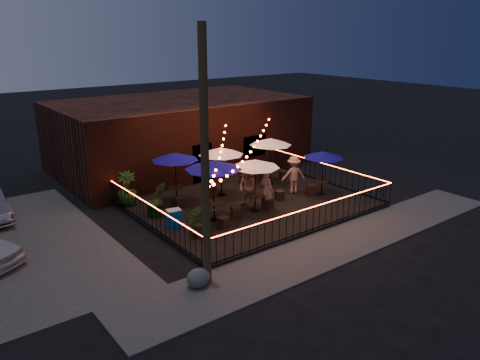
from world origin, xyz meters
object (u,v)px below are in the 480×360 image
object	(u,v)px
cafe_table_3	(221,152)
cooler	(174,218)
utility_pole	(205,163)
cafe_table_0	(213,166)
boulder	(199,278)
cafe_table_4	(323,155)
cafe_table_1	(175,157)
cafe_table_5	(271,142)
cafe_table_2	(255,164)

from	to	relation	value
cafe_table_3	cooler	xyz separation A→B (m)	(-3.77, -2.02, -1.78)
utility_pole	cafe_table_0	bearing A→B (deg)	53.24
cafe_table_0	boulder	size ratio (longest dim) A/B	3.14
cafe_table_0	cafe_table_4	xyz separation A→B (m)	(6.06, -0.40, -0.42)
utility_pole	cafe_table_1	xyz separation A→B (m)	(2.76, 6.76, -1.68)
cafe_table_0	boulder	bearing A→B (deg)	-129.72
cafe_table_4	boulder	distance (m)	10.20
cafe_table_0	cafe_table_5	xyz separation A→B (m)	(5.20, 2.45, -0.19)
cooler	boulder	xyz separation A→B (m)	(-1.63, -4.40, -0.20)
cafe_table_3	boulder	bearing A→B (deg)	-130.05
cafe_table_2	cafe_table_0	bearing A→B (deg)	174.69
cafe_table_1	cafe_table_4	size ratio (longest dim) A/B	1.00
cooler	cafe_table_0	bearing A→B (deg)	-4.26
cooler	cafe_table_2	bearing A→B (deg)	0.11
cafe_table_1	cafe_table_5	size ratio (longest dim) A/B	0.96
cafe_table_4	cafe_table_2	bearing A→B (deg)	176.96
cafe_table_0	boulder	xyz separation A→B (m)	(-3.32, -4.00, -2.20)
cafe_table_0	cafe_table_3	world-z (taller)	cafe_table_0
utility_pole	cooler	distance (m)	5.68
cafe_table_1	cafe_table_4	distance (m)	7.03
utility_pole	cafe_table_5	xyz separation A→B (m)	(8.12, 6.36, -1.67)
cafe_table_5	boulder	size ratio (longest dim) A/B	2.94
cooler	cafe_table_3	bearing A→B (deg)	37.27
cafe_table_2	cafe_table_5	world-z (taller)	cafe_table_5
cafe_table_0	cafe_table_4	bearing A→B (deg)	-3.81
cafe_table_1	cafe_table_2	world-z (taller)	cafe_table_1
cafe_table_1	cooler	bearing A→B (deg)	-122.10
cafe_table_5	cafe_table_4	bearing A→B (deg)	-73.10
utility_pole	cafe_table_2	size ratio (longest dim) A/B	3.41
cafe_table_4	boulder	bearing A→B (deg)	-159.05
cafe_table_1	boulder	bearing A→B (deg)	-114.77
cafe_table_5	cafe_table_0	bearing A→B (deg)	-154.78
cafe_table_1	cafe_table_5	bearing A→B (deg)	-4.21
utility_pole	cafe_table_5	distance (m)	10.45
utility_pole	cafe_table_1	bearing A→B (deg)	67.78
cafe_table_4	cafe_table_5	bearing A→B (deg)	106.90
cafe_table_1	utility_pole	bearing A→B (deg)	-112.22
utility_pole	boulder	world-z (taller)	utility_pole
cafe_table_3	cafe_table_5	size ratio (longest dim) A/B	1.11
cafe_table_5	cafe_table_2	bearing A→B (deg)	-140.05
cafe_table_2	boulder	bearing A→B (deg)	-144.66
cafe_table_0	cafe_table_3	distance (m)	3.19
utility_pole	cafe_table_4	world-z (taller)	utility_pole
cafe_table_3	cafe_table_4	xyz separation A→B (m)	(3.99, -2.82, -0.21)
cafe_table_0	cafe_table_2	size ratio (longest dim) A/B	1.12
cafe_table_2	utility_pole	bearing A→B (deg)	-143.16
cafe_table_3	cafe_table_0	bearing A→B (deg)	-130.58
cafe_table_0	utility_pole	bearing A→B (deg)	-126.76
boulder	cafe_table_2	bearing A→B (deg)	35.34
cafe_table_1	boulder	world-z (taller)	cafe_table_1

